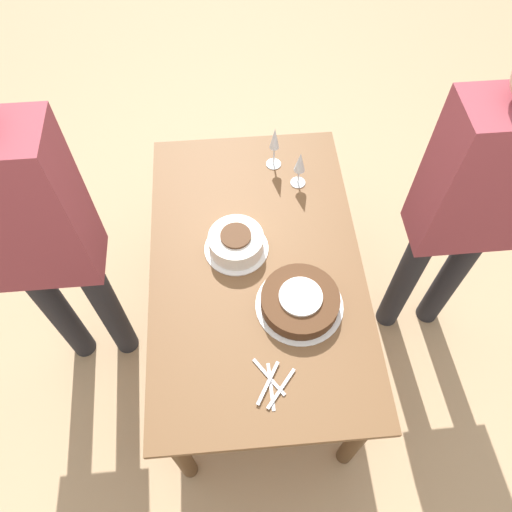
% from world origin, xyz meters
% --- Properties ---
extents(ground_plane, '(12.00, 12.00, 0.00)m').
position_xyz_m(ground_plane, '(0.00, 0.00, 0.00)').
color(ground_plane, tan).
extents(dining_table, '(1.42, 0.86, 0.73)m').
position_xyz_m(dining_table, '(0.00, 0.00, 0.61)').
color(dining_table, brown).
rests_on(dining_table, ground_plane).
extents(cake_center_white, '(0.26, 0.26, 0.10)m').
position_xyz_m(cake_center_white, '(0.07, 0.07, 0.77)').
color(cake_center_white, white).
rests_on(cake_center_white, dining_table).
extents(cake_front_chocolate, '(0.34, 0.34, 0.08)m').
position_xyz_m(cake_front_chocolate, '(-0.21, -0.15, 0.76)').
color(cake_front_chocolate, white).
rests_on(cake_front_chocolate, dining_table).
extents(wine_glass_near, '(0.07, 0.07, 0.19)m').
position_xyz_m(wine_glass_near, '(0.40, -0.22, 0.85)').
color(wine_glass_near, silver).
rests_on(wine_glass_near, dining_table).
extents(wine_glass_far, '(0.07, 0.07, 0.22)m').
position_xyz_m(wine_glass_far, '(0.52, -0.13, 0.87)').
color(wine_glass_far, silver).
rests_on(wine_glass_far, dining_table).
extents(fork_pile, '(0.19, 0.15, 0.01)m').
position_xyz_m(fork_pile, '(-0.50, -0.01, 0.73)').
color(fork_pile, silver).
rests_on(fork_pile, dining_table).
extents(person_cutting, '(0.22, 0.40, 1.62)m').
position_xyz_m(person_cutting, '(0.05, -0.82, 0.98)').
color(person_cutting, '#232328').
rests_on(person_cutting, ground_plane).
extents(person_watching, '(0.22, 0.40, 1.68)m').
position_xyz_m(person_watching, '(0.01, 0.78, 1.01)').
color(person_watching, '#232328').
rests_on(person_watching, ground_plane).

